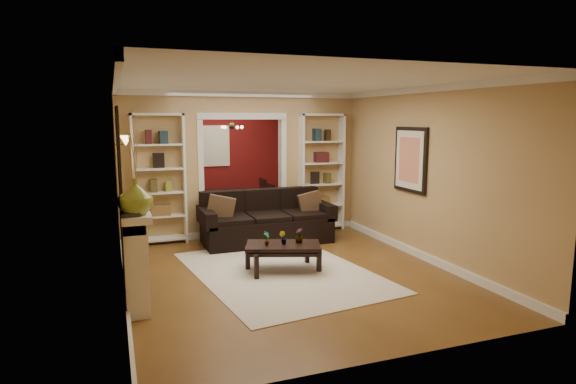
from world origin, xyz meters
name	(u,v)px	position (x,y,z in m)	size (l,w,h in m)	color
floor	(262,250)	(0.00, 0.00, 0.00)	(8.00, 8.00, 0.00)	brown
ceiling	(260,88)	(0.00, 0.00, 2.70)	(8.00, 8.00, 0.00)	white
wall_back	(213,154)	(0.00, 4.00, 1.35)	(8.00, 8.00, 0.00)	tan
wall_front	(393,217)	(0.00, -4.00, 1.35)	(8.00, 8.00, 0.00)	tan
wall_left	(117,176)	(-2.25, 0.00, 1.35)	(8.00, 8.00, 0.00)	tan
wall_right	(380,166)	(2.25, 0.00, 1.35)	(8.00, 8.00, 0.00)	tan
partition_wall	(242,164)	(0.00, 1.20, 1.35)	(4.50, 0.15, 2.70)	tan
red_back_panel	(213,155)	(0.00, 3.97, 1.32)	(4.44, 0.04, 2.64)	maroon
dining_window	(213,146)	(0.00, 3.93, 1.55)	(0.78, 0.03, 0.98)	#8CA5CC
area_rug	(281,272)	(-0.09, -1.23, 0.01)	(2.31, 3.23, 0.01)	beige
sofa	(267,217)	(0.23, 0.45, 0.46)	(2.35, 1.02, 0.92)	black
pillow_left	(221,209)	(-0.60, 0.43, 0.68)	(0.45, 0.13, 0.45)	brown
pillow_right	(310,204)	(1.07, 0.43, 0.65)	(0.40, 0.12, 0.40)	brown
coffee_table	(283,257)	(-0.04, -1.19, 0.20)	(1.07, 0.58, 0.40)	black
plant_left	(267,238)	(-0.29, -1.19, 0.51)	(0.11, 0.07, 0.21)	#336626
plant_center	(283,238)	(-0.04, -1.19, 0.50)	(0.10, 0.08, 0.19)	#336626
plant_right	(299,235)	(0.21, -1.19, 0.51)	(0.12, 0.12, 0.21)	#336626
bookshelf_left	(159,180)	(-1.55, 1.03, 1.15)	(0.90, 0.30, 2.30)	white
bookshelf_right	(321,173)	(1.55, 1.03, 1.15)	(0.90, 0.30, 2.30)	white
fireplace	(136,251)	(-2.09, -1.50, 0.58)	(0.32, 1.70, 1.16)	white
vase	(135,197)	(-2.09, -2.13, 1.36)	(0.38, 0.38, 0.40)	olive
mirror	(119,153)	(-2.23, -1.50, 1.80)	(0.03, 0.95, 1.10)	silver
wall_sconce	(122,142)	(-2.15, 0.55, 1.83)	(0.18, 0.18, 0.22)	#FFE0A5
framed_art	(410,160)	(2.21, -1.00, 1.55)	(0.04, 0.85, 1.05)	black
dining_table	(233,206)	(0.15, 2.63, 0.29)	(0.92, 1.64, 0.58)	black
dining_chair_nw	(211,204)	(-0.40, 2.33, 0.42)	(0.42, 0.42, 0.84)	black
dining_chair_ne	(261,202)	(0.70, 2.33, 0.41)	(0.40, 0.40, 0.82)	black
dining_chair_sw	(206,198)	(-0.40, 2.93, 0.45)	(0.44, 0.44, 0.89)	black
dining_chair_se	(253,196)	(0.70, 2.93, 0.43)	(0.43, 0.43, 0.86)	black
chandelier	(224,127)	(0.00, 2.70, 2.02)	(0.50, 0.50, 0.30)	#372B19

